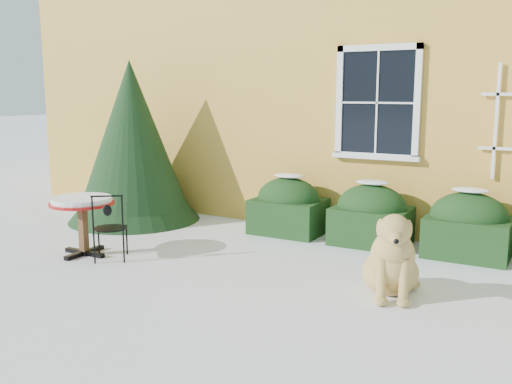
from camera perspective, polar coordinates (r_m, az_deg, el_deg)
The scene contains 8 objects.
ground at distance 6.49m, azimuth -4.36°, elevation -9.20°, with size 80.00×80.00×0.00m, color white.
house at distance 12.61m, azimuth 13.87°, elevation 14.66°, with size 12.40×8.40×6.40m.
hedge_row at distance 8.04m, azimuth 15.88°, elevation -2.81°, with size 4.95×0.80×0.91m.
evergreen_shrub at distance 9.69m, azimuth -12.23°, elevation 3.45°, with size 2.18×2.18×2.64m.
bistro_table at distance 7.79m, azimuth -17.00°, elevation -1.45°, with size 0.83×0.83×0.77m.
patio_chair_near at distance 7.50m, azimuth -14.41°, elevation -3.39°, with size 0.54×0.54×0.87m.
patio_chair_far at distance 9.28m, azimuth -12.61°, elevation -0.64°, with size 0.44×0.44×0.91m.
dog at distance 6.16m, azimuth 13.43°, elevation -6.78°, with size 0.79×1.06×0.96m.
Camera 1 is at (3.41, -5.10, 2.14)m, focal length 40.00 mm.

